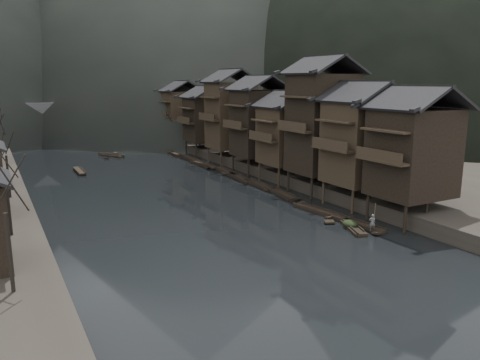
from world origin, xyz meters
TOP-DOWN VIEW (x-y plane):
  - water at (0.00, 0.00)m, footprint 300.00×300.00m
  - right_bank at (35.00, 40.00)m, footprint 40.00×200.00m
  - stilt_houses at (17.28, 18.99)m, footprint 9.00×67.60m
  - bare_trees at (-17.00, 24.16)m, footprint 3.95×71.51m
  - moored_sampans at (12.09, 21.41)m, footprint 3.26×61.30m
  - midriver_boats at (-2.90, 39.87)m, footprint 10.31×18.98m
  - stone_bridge at (-0.00, 72.00)m, footprint 40.00×6.00m
  - hero_sampan at (10.76, -7.33)m, footprint 2.95×5.42m
  - cargo_heap at (10.66, -7.09)m, footprint 1.21×1.58m
  - boatman at (11.49, -9.10)m, footprint 0.69×0.64m
  - bamboo_pole at (11.69, -9.10)m, footprint 1.81×1.89m

SIDE VIEW (x-z plane):
  - water at x=0.00m, z-range 0.00..0.00m
  - moored_sampans at x=12.09m, z-range -0.03..0.44m
  - midriver_boats at x=-2.90m, z-range -0.02..0.43m
  - hero_sampan at x=10.76m, z-range -0.02..0.42m
  - cargo_heap at x=10.66m, z-range 0.44..1.17m
  - right_bank at x=35.00m, z-range 0.00..1.80m
  - boatman at x=11.49m, z-range 0.44..2.02m
  - bamboo_pole at x=11.69m, z-range 2.02..5.64m
  - stone_bridge at x=0.00m, z-range 0.61..9.61m
  - bare_trees at x=-17.00m, z-range 2.69..10.58m
  - stilt_houses at x=17.28m, z-range 0.55..17.29m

